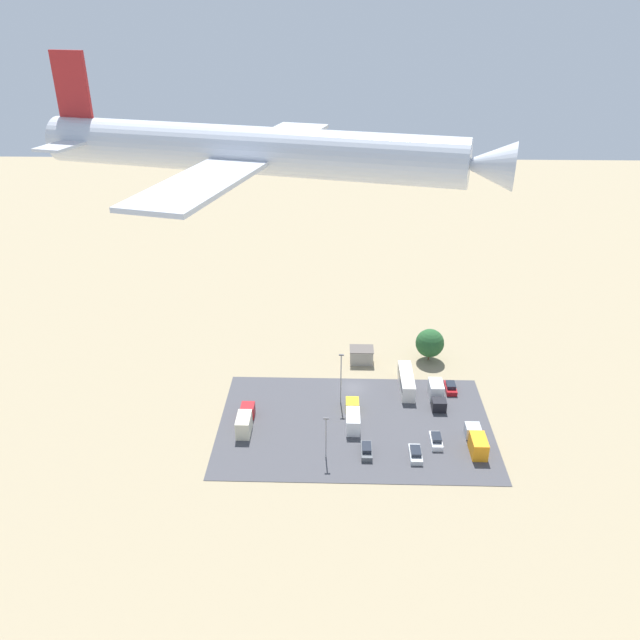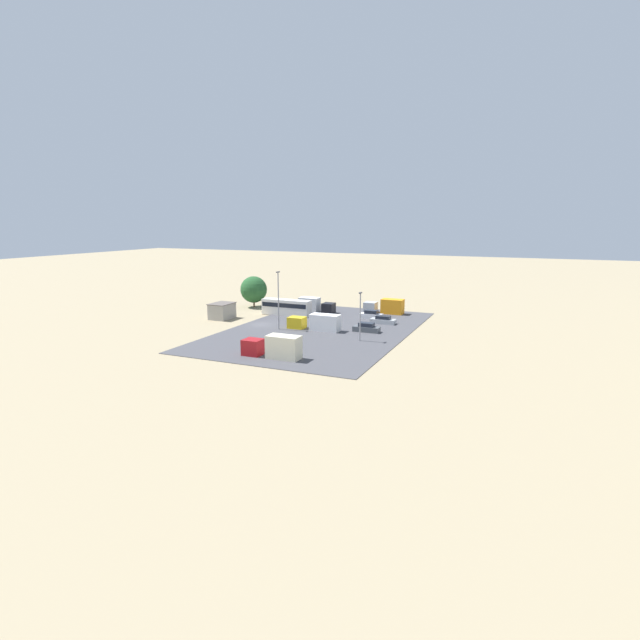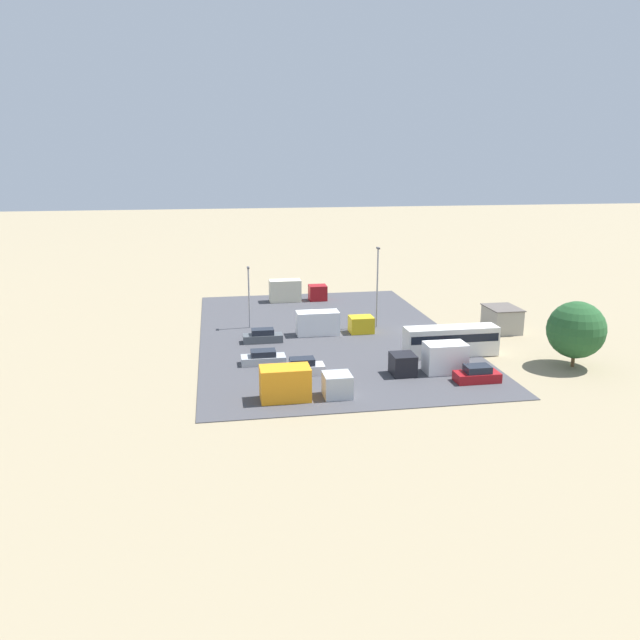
% 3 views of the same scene
% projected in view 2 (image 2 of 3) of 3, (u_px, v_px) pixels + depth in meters
% --- Properties ---
extents(ground_plane, '(400.00, 400.00, 0.00)m').
position_uv_depth(ground_plane, '(262.00, 325.00, 91.88)').
color(ground_plane, gray).
extents(parking_lot_surface, '(47.59, 30.17, 0.08)m').
position_uv_depth(parking_lot_surface, '(321.00, 330.00, 87.18)').
color(parking_lot_surface, '#424247').
rests_on(parking_lot_surface, ground).
extents(shed_building, '(4.88, 3.77, 3.09)m').
position_uv_depth(shed_building, '(222.00, 311.00, 97.09)').
color(shed_building, '#9E998E').
rests_on(shed_building, ground).
extents(bus, '(2.50, 10.21, 3.14)m').
position_uv_depth(bus, '(287.00, 307.00, 100.57)').
color(bus, silver).
rests_on(bus, ground).
extents(parked_car_0, '(1.82, 4.39, 1.63)m').
position_uv_depth(parked_car_0, '(371.00, 315.00, 97.21)').
color(parked_car_0, silver).
rests_on(parked_car_0, ground).
extents(parked_car_1, '(1.98, 4.27, 1.60)m').
position_uv_depth(parked_car_1, '(307.00, 306.00, 108.10)').
color(parked_car_1, maroon).
rests_on(parked_car_1, ground).
extents(parked_car_2, '(1.95, 4.61, 1.46)m').
position_uv_depth(parked_car_2, '(383.00, 320.00, 92.41)').
color(parked_car_2, '#ADB2B7').
rests_on(parked_car_2, ground).
extents(parked_car_3, '(1.77, 4.57, 1.58)m').
position_uv_depth(parked_car_3, '(366.00, 328.00, 85.50)').
color(parked_car_3, '#4C5156').
rests_on(parked_car_3, ground).
extents(parked_truck_0, '(2.51, 8.15, 3.02)m').
position_uv_depth(parked_truck_0, '(386.00, 307.00, 102.46)').
color(parked_truck_0, '#ADB2B7').
rests_on(parked_truck_0, ground).
extents(parked_truck_1, '(2.36, 9.43, 2.86)m').
position_uv_depth(parked_truck_1, '(317.00, 323.00, 86.78)').
color(parked_truck_1, gold).
rests_on(parked_truck_1, ground).
extents(parked_truck_2, '(2.37, 8.57, 3.25)m').
position_uv_depth(parked_truck_2, '(275.00, 347.00, 69.19)').
color(parked_truck_2, maroon).
rests_on(parked_truck_2, ground).
extents(parked_truck_3, '(2.53, 7.54, 3.00)m').
position_uv_depth(parked_truck_3, '(315.00, 306.00, 103.82)').
color(parked_truck_3, black).
rests_on(parked_truck_3, ground).
extents(tree_near_shed, '(5.85, 5.85, 6.87)m').
position_uv_depth(tree_near_shed, '(254.00, 290.00, 109.66)').
color(tree_near_shed, brown).
rests_on(tree_near_shed, ground).
extents(light_pole_lot_centre, '(0.90, 0.28, 10.16)m').
position_uv_depth(light_pole_lot_centre, '(278.00, 298.00, 86.57)').
color(light_pole_lot_centre, gray).
rests_on(light_pole_lot_centre, ground).
extents(light_pole_lot_edge, '(0.90, 0.28, 7.78)m').
position_uv_depth(light_pole_lot_edge, '(360.00, 314.00, 78.39)').
color(light_pole_lot_edge, gray).
rests_on(light_pole_lot_edge, ground).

